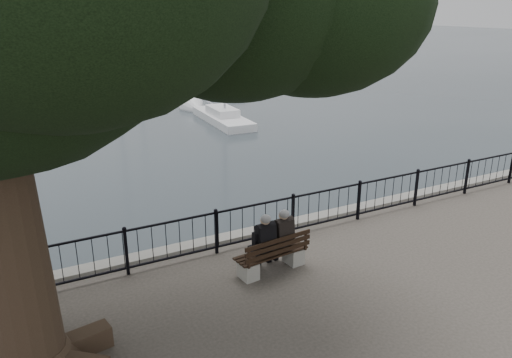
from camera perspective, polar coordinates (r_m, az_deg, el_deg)
harbor at (r=12.39m, az=-1.10°, el=-8.53°), size 260.00×260.00×1.20m
railing at (r=11.53m, az=0.00°, el=-4.89°), size 22.06×0.06×1.00m
bench at (r=10.50m, az=1.90°, el=-9.05°), size 1.64×0.63×0.85m
person_left at (r=10.32m, az=0.68°, el=-7.57°), size 0.41×0.69×1.34m
person_right at (r=10.55m, az=2.75°, el=-6.94°), size 0.41×0.69×1.34m
lion_monument at (r=57.30m, az=-21.62°, el=13.71°), size 5.59×5.59×8.35m
sailboat_c at (r=28.54m, az=-3.85°, el=7.16°), size 1.99×6.02×11.74m
sailboat_d at (r=37.80m, az=-3.97°, el=10.08°), size 1.60×5.17×9.84m
sailboat_f at (r=37.53m, az=-15.59°, el=9.48°), size 3.06×6.36×13.74m
sailboat_g at (r=46.33m, az=-13.28°, el=11.32°), size 1.63×5.85×10.74m
sailboat_h at (r=47.68m, az=-26.98°, el=10.02°), size 1.67×4.96×10.92m
far_shore at (r=91.50m, az=-8.96°, el=17.56°), size 30.00×8.60×9.18m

